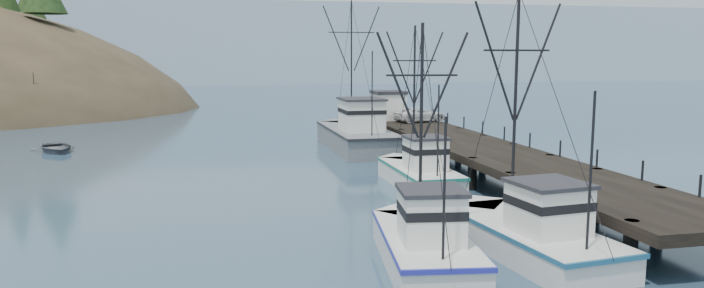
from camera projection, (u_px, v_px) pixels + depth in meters
name	position (u px, v px, depth m)	size (l,w,h in m)	color
ground	(318.00, 259.00, 25.44)	(400.00, 400.00, 0.00)	navy
pier	(479.00, 149.00, 43.66)	(6.00, 44.00, 2.00)	black
distant_ridge	(259.00, 82.00, 191.90)	(360.00, 40.00, 26.00)	#9EB2C6
distant_ridge_far	(95.00, 82.00, 195.69)	(180.00, 25.00, 18.00)	silver
trawler_near	(524.00, 233.00, 26.27)	(4.60, 11.01, 11.13)	silver
trawler_mid	(424.00, 242.00, 24.93)	(4.33, 9.74, 9.81)	silver
trawler_far	(418.00, 172.00, 39.81)	(3.27, 9.94, 10.41)	silver
work_vessel	(355.00, 135.00, 55.38)	(4.90, 15.95, 13.33)	slate
pier_shed	(388.00, 105.00, 60.51)	(3.00, 3.20, 2.80)	silver
pickup_truck	(420.00, 114.00, 58.69)	(2.29, 4.97, 1.38)	silver
motorboat	(56.00, 152.00, 53.65)	(3.62, 5.07, 1.05)	#505258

